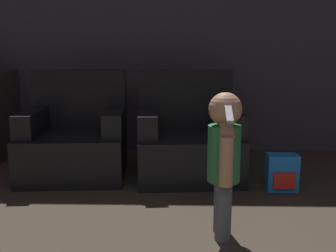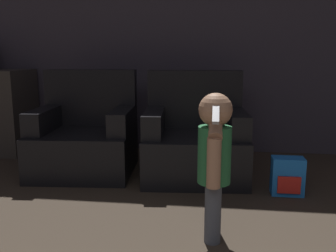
{
  "view_description": "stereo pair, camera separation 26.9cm",
  "coord_description": "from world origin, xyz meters",
  "views": [
    {
      "loc": [
        0.02,
        0.34,
        1.08
      ],
      "look_at": [
        -0.04,
        2.98,
        0.56
      ],
      "focal_mm": 40.0,
      "sensor_mm": 36.0,
      "label": 1
    },
    {
      "loc": [
        0.29,
        0.36,
        1.08
      ],
      "look_at": [
        -0.04,
        2.98,
        0.56
      ],
      "focal_mm": 40.0,
      "sensor_mm": 36.0,
      "label": 2
    }
  ],
  "objects": [
    {
      "name": "armchair_right",
      "position": [
        0.12,
        3.6,
        0.31
      ],
      "size": [
        0.93,
        0.88,
        0.92
      ],
      "rotation": [
        0.0,
        0.0,
        0.08
      ],
      "color": "black",
      "rests_on": "ground_plane"
    },
    {
      "name": "person_toddler",
      "position": [
        0.29,
        2.42,
        0.51
      ],
      "size": [
        0.19,
        0.34,
        0.86
      ],
      "rotation": [
        0.0,
        0.0,
        -1.59
      ],
      "color": "#474C56",
      "rests_on": "ground_plane"
    },
    {
      "name": "wall_back",
      "position": [
        0.0,
        4.5,
        1.3
      ],
      "size": [
        8.4,
        0.05,
        2.6
      ],
      "color": "#3D3842",
      "rests_on": "ground_plane"
    },
    {
      "name": "toy_backpack",
      "position": [
        0.86,
        3.2,
        0.14
      ],
      "size": [
        0.24,
        0.16,
        0.29
      ],
      "color": "blue",
      "rests_on": "ground_plane"
    },
    {
      "name": "armchair_left",
      "position": [
        -0.89,
        3.6,
        0.31
      ],
      "size": [
        0.93,
        0.88,
        0.92
      ],
      "rotation": [
        0.0,
        0.0,
        0.08
      ],
      "color": "black",
      "rests_on": "ground_plane"
    }
  ]
}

